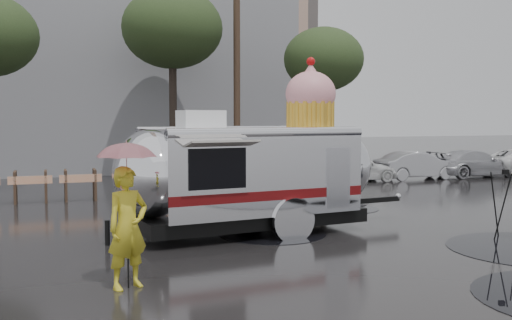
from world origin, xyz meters
name	(u,v)px	position (x,y,z in m)	size (l,w,h in m)	color
ground	(332,261)	(0.00, 0.00, 0.00)	(120.00, 120.00, 0.00)	black
puddles	(483,254)	(3.05, -0.47, 0.01)	(7.46, 11.72, 0.01)	black
grey_building	(66,46)	(-4.00, 24.00, 6.50)	(22.00, 12.00, 13.00)	slate
utility_pole	(237,70)	(2.50, 14.00, 4.62)	(1.60, 0.28, 9.00)	#473323
tree_mid	(172,29)	(0.00, 15.00, 6.34)	(4.20, 4.20, 8.03)	#382D26
tree_right	(324,60)	(6.00, 13.00, 5.06)	(3.36, 3.36, 6.42)	#382D26
barricade_row	(31,186)	(-5.55, 9.96, 0.52)	(4.30, 0.80, 1.00)	#473323
parked_cars	(452,162)	(11.78, 12.00, 0.72)	(13.20, 1.90, 1.50)	silver
airstream_trailer	(252,169)	(-0.52, 3.19, 1.48)	(7.81, 3.56, 4.23)	silver
person_left	(128,228)	(-3.85, -0.55, 0.96)	(0.69, 0.46, 1.93)	gold
umbrella_pink	(127,165)	(-3.85, -0.55, 1.94)	(1.16, 1.16, 2.34)	#D38791
tripod	(505,197)	(4.51, 0.61, 0.92)	(0.63, 0.61, 1.55)	black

